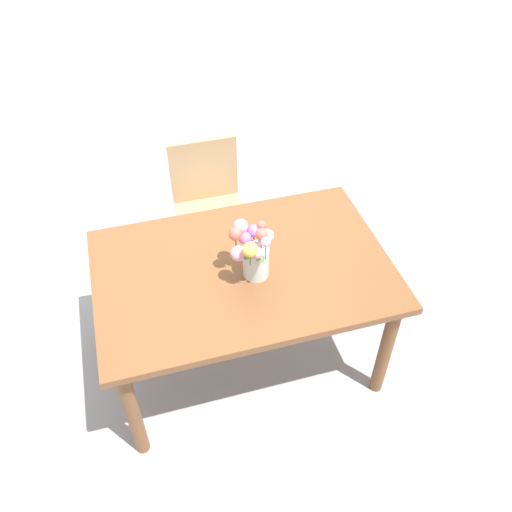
% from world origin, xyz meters
% --- Properties ---
extents(ground_plane, '(12.00, 12.00, 0.00)m').
position_xyz_m(ground_plane, '(0.00, 0.00, 0.00)').
color(ground_plane, '#939399').
extents(back_wall, '(7.00, 0.10, 2.80)m').
position_xyz_m(back_wall, '(0.00, 1.60, 1.40)').
color(back_wall, silver).
rests_on(back_wall, ground_plane).
extents(dining_table, '(1.45, 0.97, 0.73)m').
position_xyz_m(dining_table, '(0.00, 0.00, 0.64)').
color(dining_table, brown).
rests_on(dining_table, ground_plane).
extents(chair_far, '(0.42, 0.42, 0.90)m').
position_xyz_m(chair_far, '(-0.00, 0.83, 0.52)').
color(chair_far, tan).
rests_on(chair_far, ground_plane).
extents(flower_vase, '(0.22, 0.23, 0.29)m').
position_xyz_m(flower_vase, '(0.04, -0.06, 0.89)').
color(flower_vase, silver).
rests_on(flower_vase, dining_table).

